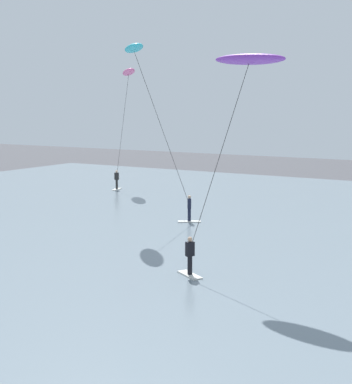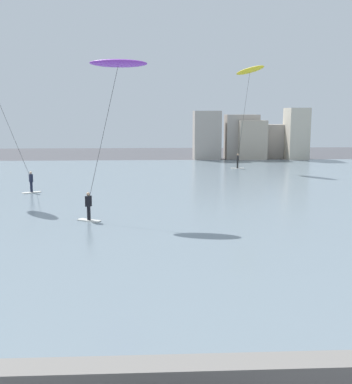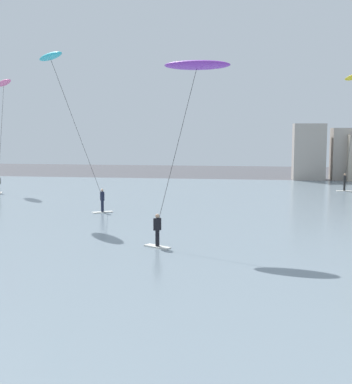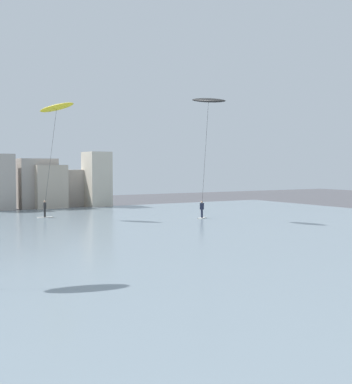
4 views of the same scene
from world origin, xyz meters
name	(u,v)px [view 4 (image 4 of 4)]	position (x,y,z in m)	size (l,w,h in m)	color
far_shore_buildings	(47,184)	(11.62, 58.74, 2.95)	(14.93, 5.24, 6.80)	#A89E93
kitesurfer_black	(208,108)	(20.09, 37.33, 10.31)	(2.22, 4.25, 11.41)	silver
kitesurfer_yellow	(56,115)	(8.66, 45.85, 9.81)	(3.18, 3.67, 11.00)	silver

